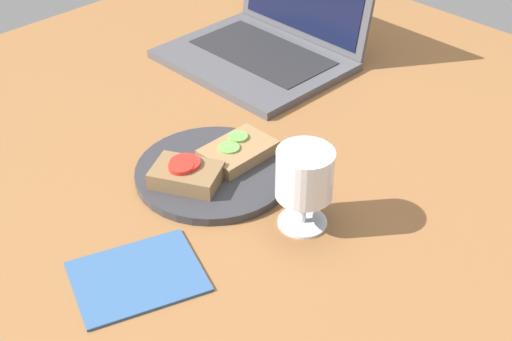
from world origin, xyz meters
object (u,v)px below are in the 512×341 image
at_px(plate, 213,172).
at_px(sandwich_with_tomato, 186,174).
at_px(sandwich_with_cucumber, 238,151).
at_px(napkin, 137,277).
at_px(laptop, 269,40).
at_px(wine_glass, 305,178).

relative_size(plate, sandwich_with_tomato, 2.00).
distance_m(sandwich_with_cucumber, napkin, 0.28).
height_order(laptop, napkin, laptop).
height_order(sandwich_with_tomato, sandwich_with_cucumber, sandwich_with_tomato).
bearing_deg(sandwich_with_tomato, napkin, -59.35).
xyz_separation_m(sandwich_with_tomato, wine_glass, (0.17, 0.06, 0.05)).
bearing_deg(wine_glass, napkin, -108.21).
xyz_separation_m(laptop, napkin, (0.31, -0.55, -0.03)).
height_order(plate, napkin, plate).
distance_m(wine_glass, laptop, 0.50).
distance_m(sandwich_with_tomato, napkin, 0.19).
bearing_deg(wine_glass, laptop, 139.96).
relative_size(sandwich_with_cucumber, napkin, 0.69).
height_order(sandwich_with_cucumber, laptop, laptop).
bearing_deg(napkin, wine_glass, 71.79).
bearing_deg(plate, sandwich_with_tomato, -93.86).
relative_size(sandwich_with_tomato, wine_glass, 0.98).
bearing_deg(napkin, sandwich_with_tomato, 120.65).
distance_m(sandwich_with_tomato, laptop, 0.44).
relative_size(plate, napkin, 1.48).
bearing_deg(wine_glass, sandwich_with_tomato, -159.69).
distance_m(plate, sandwich_with_tomato, 0.05).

